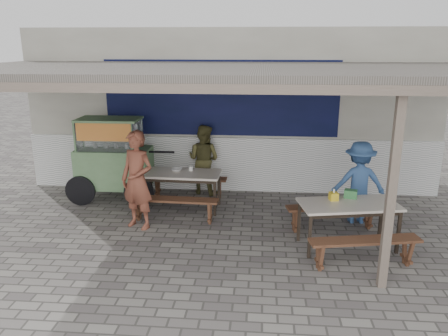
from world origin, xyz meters
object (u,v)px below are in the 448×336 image
bench_right_street (365,246)px  vendor_cart (113,156)px  table_left (181,176)px  bench_left_street (174,204)px  table_right (349,208)px  condiment_bowl (177,170)px  bench_left_wall (188,182)px  patron_wall_side (204,159)px  donation_box (351,194)px  tissue_box (334,196)px  condiment_jar (191,168)px  patron_street_side (137,180)px  bench_right_wall (333,212)px  patron_right_table (359,182)px

bench_right_street → vendor_cart: (-4.57, 2.54, 0.59)m
table_left → bench_left_street: bearing=-90.0°
table_right → condiment_bowl: condiment_bowl is taller
bench_left_wall → patron_wall_side: bearing=51.5°
table_right → donation_box: bearing=64.7°
bench_left_street → table_right: size_ratio=1.00×
bench_right_street → bench_left_street: bearing=143.9°
bench_right_street → tissue_box: bearing=103.2°
tissue_box → donation_box: bearing=24.2°
condiment_jar → bench_right_street: bearing=-38.1°
donation_box → bench_right_street: bearing=-86.1°
bench_left_wall → donation_box: donation_box is taller
bench_left_wall → condiment_jar: 0.69m
bench_left_street → table_right: bearing=-12.9°
patron_street_side → patron_wall_side: size_ratio=1.16×
table_right → bench_right_wall: size_ratio=0.99×
table_left → patron_street_side: (-0.59, -0.95, 0.20)m
vendor_cart → patron_right_table: size_ratio=1.44×
vendor_cart → patron_right_table: bearing=-9.7°
bench_left_street → donation_box: bearing=-7.9°
bench_left_wall → patron_street_side: patron_street_side is taller
tissue_box → bench_left_street: bearing=166.4°
patron_wall_side → condiment_jar: (-0.14, -0.84, 0.04)m
bench_left_wall → condiment_jar: size_ratio=19.03×
condiment_bowl → vendor_cart: bearing=167.1°
bench_right_street → donation_box: bearing=82.9°
bench_left_wall → tissue_box: 3.39m
bench_left_street → condiment_jar: size_ratio=19.03×
table_left → condiment_bowl: (-0.10, 0.10, 0.10)m
table_left → donation_box: (3.02, -1.19, 0.14)m
patron_street_side → patron_wall_side: 2.16m
bench_left_street → condiment_bowl: bearing=97.8°
vendor_cart → tissue_box: 4.56m
bench_right_wall → patron_street_side: size_ratio=0.94×
bench_right_wall → patron_wall_side: bearing=133.4°
bench_right_street → bench_right_wall: same height
patron_wall_side → condiment_jar: patron_wall_side is taller
table_right → patron_right_table: 1.15m
bench_left_wall → patron_street_side: 1.81m
bench_left_street → bench_right_street: 3.43m
bench_left_street → bench_right_wall: (2.84, -0.13, -0.00)m
bench_left_wall → tissue_box: bearing=-34.4°
table_left → bench_left_street: (-0.02, -0.66, -0.33)m
patron_wall_side → condiment_bowl: 0.99m
bench_right_street → patron_street_side: 3.89m
tissue_box → bench_left_wall: bearing=143.7°
table_right → tissue_box: tissue_box is taller
bench_right_street → tissue_box: tissue_box is taller
vendor_cart → patron_right_table: 4.88m
patron_wall_side → condiment_bowl: size_ratio=7.09×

